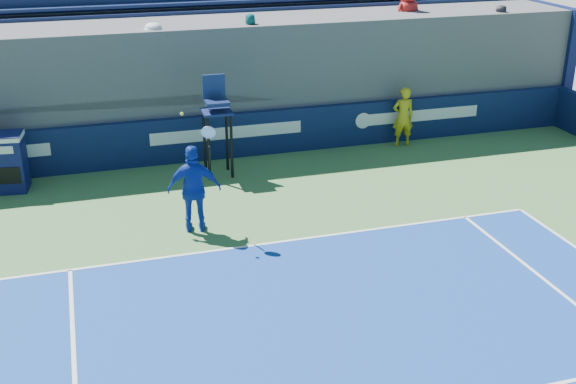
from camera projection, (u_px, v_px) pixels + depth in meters
name	position (u px, v px, depth m)	size (l,w,h in m)	color
ball_person	(403.00, 117.00, 19.70)	(0.60, 0.39, 1.64)	gold
back_hoarding	(227.00, 136.00, 18.87)	(20.40, 0.21, 1.20)	#0B1740
umpire_chair	(217.00, 115.00, 17.38)	(0.71, 0.71, 2.48)	black
tennis_player	(194.00, 189.00, 14.62)	(1.15, 0.65, 2.57)	#1434A3
stadium_seating	(210.00, 72.00, 20.20)	(21.00, 4.05, 4.40)	#4C4C51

